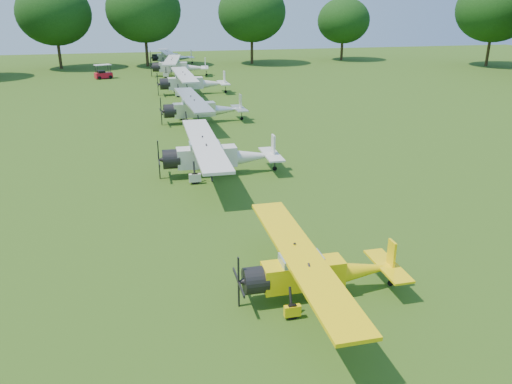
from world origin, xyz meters
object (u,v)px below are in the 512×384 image
aircraft_2 (315,269)px  golf_cart (103,74)px  aircraft_7 (171,56)px  aircraft_5 (191,81)px  aircraft_4 (201,107)px  aircraft_3 (216,153)px  aircraft_6 (178,65)px

aircraft_2 → golf_cart: aircraft_2 is taller
aircraft_7 → aircraft_5: bearing=-92.9°
aircraft_4 → golf_cart: aircraft_4 is taller
aircraft_3 → aircraft_6: aircraft_6 is taller
aircraft_3 → golf_cart: aircraft_3 is taller
aircraft_3 → aircraft_7: size_ratio=1.02×
aircraft_4 → aircraft_3: bearing=-96.4°
aircraft_3 → aircraft_7: (1.34, 55.48, -0.03)m
aircraft_2 → aircraft_4: bearing=90.8°
aircraft_3 → golf_cart: (-8.37, 41.25, -0.70)m
aircraft_4 → golf_cart: bearing=105.4°
aircraft_5 → aircraft_6: aircraft_6 is taller
aircraft_5 → aircraft_7: size_ratio=1.11×
aircraft_3 → golf_cart: bearing=102.0°
aircraft_5 → aircraft_6: 14.36m
aircraft_5 → golf_cart: bearing=123.7°
aircraft_3 → golf_cart: size_ratio=4.72×
aircraft_6 → golf_cart: bearing=-171.2°
aircraft_5 → aircraft_6: (-0.21, 14.36, 0.00)m
aircraft_2 → aircraft_4: (-0.47, 26.80, 0.24)m
aircraft_2 → aircraft_7: bearing=89.8°
aircraft_2 → aircraft_6: aircraft_6 is taller
aircraft_7 → golf_cart: (-9.71, -14.23, -0.66)m
aircraft_2 → aircraft_7: aircraft_7 is taller
aircraft_2 → aircraft_6: (-0.02, 54.78, 0.36)m
aircraft_4 → aircraft_5: bearing=84.3°
aircraft_4 → aircraft_6: aircraft_6 is taller
aircraft_6 → golf_cart: (-9.63, -0.17, -0.81)m
aircraft_3 → aircraft_6: size_ratio=0.91×
aircraft_5 → aircraft_7: (-0.13, 28.42, -0.14)m
aircraft_3 → aircraft_6: (1.26, 41.42, 0.11)m
aircraft_2 → aircraft_6: 54.78m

